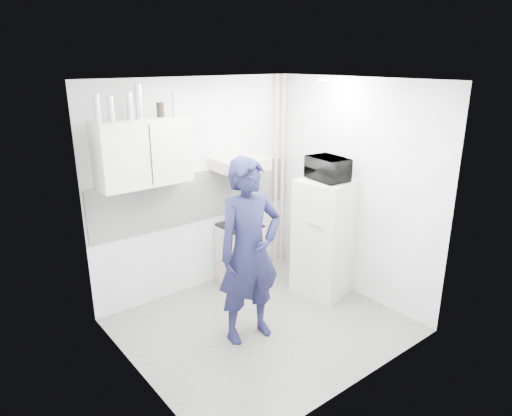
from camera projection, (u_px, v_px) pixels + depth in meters
floor at (262, 325)px, 5.01m from camera, size 2.80×2.80×0.00m
ceiling at (264, 80)px, 4.20m from camera, size 2.80×2.80×0.00m
wall_back at (198, 187)px, 5.54m from camera, size 2.80×0.00×2.80m
wall_left at (133, 247)px, 3.78m from camera, size 0.00×2.60×2.60m
wall_right at (354, 190)px, 5.43m from camera, size 0.00×2.60×2.60m
person at (250, 252)px, 4.54m from camera, size 0.75×0.54×1.91m
stove at (240, 254)px, 5.90m from camera, size 0.48×0.48×0.76m
fridge at (325, 237)px, 5.55m from camera, size 0.70×0.70×1.44m
stove_top at (240, 225)px, 5.77m from camera, size 0.46×0.46×0.03m
saucepan at (241, 223)px, 5.69m from camera, size 0.18×0.18×0.10m
microwave at (328, 169)px, 5.28m from camera, size 0.52×0.38×0.27m
bottle_a at (97, 108)px, 4.38m from camera, size 0.06×0.06×0.27m
bottle_b at (111, 109)px, 4.46m from camera, size 0.06×0.06×0.24m
bottle_c at (130, 106)px, 4.57m from camera, size 0.07×0.07×0.27m
bottle_d at (139, 101)px, 4.62m from camera, size 0.08×0.08×0.35m
canister_b at (160, 110)px, 4.79m from camera, size 0.08×0.08×0.15m
bottle_e at (175, 104)px, 4.88m from camera, size 0.07×0.07×0.26m
upper_cabinet at (143, 152)px, 4.79m from camera, size 1.00×0.35×0.70m
range_hood at (240, 164)px, 5.53m from camera, size 0.60×0.50×0.14m
backsplash at (199, 196)px, 5.56m from camera, size 2.74×0.03×0.60m
pipe_a at (282, 173)px, 6.24m from camera, size 0.05×0.05×2.60m
pipe_b at (276, 174)px, 6.17m from camera, size 0.04×0.04×2.60m
ceiling_spot_fixture at (323, 80)px, 4.95m from camera, size 0.10×0.10×0.02m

